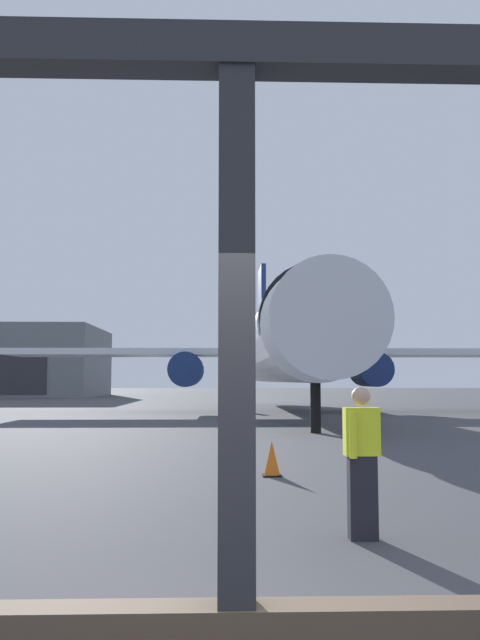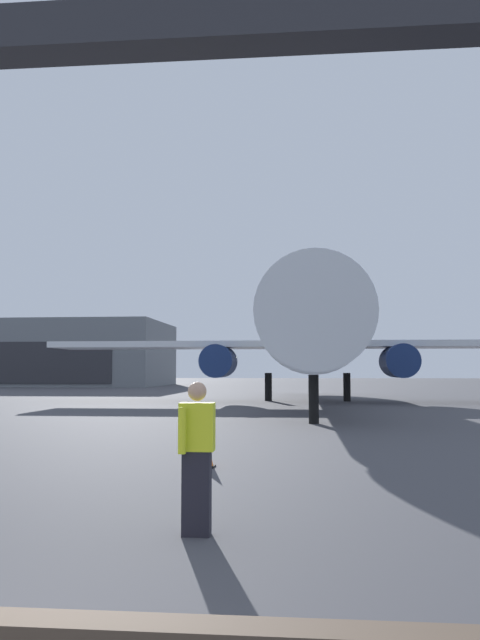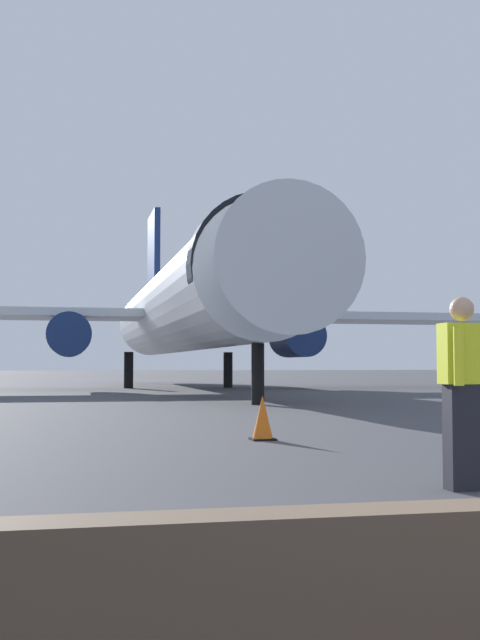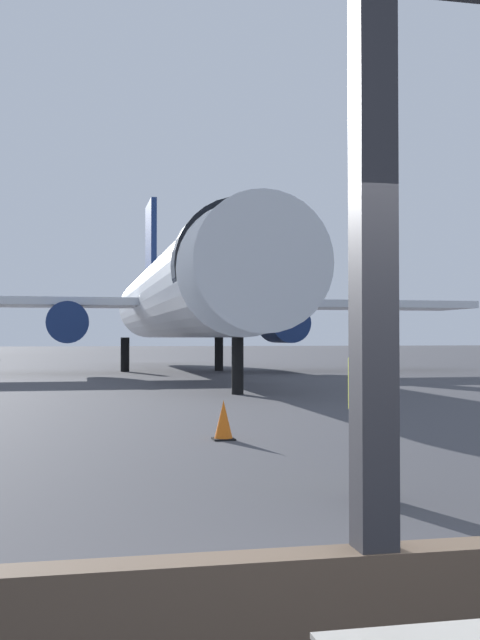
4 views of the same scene
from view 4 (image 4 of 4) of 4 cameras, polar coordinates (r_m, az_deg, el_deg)
ground_plane at (r=43.83m, az=-9.90°, el=-3.52°), size 220.00×220.00×0.00m
window_frame at (r=4.08m, az=9.80°, el=-6.47°), size 8.37×0.24×3.81m
airplane at (r=36.73m, az=-4.42°, el=1.79°), size 30.69×34.25×10.69m
ground_crew_worker at (r=8.43m, az=9.50°, el=-6.83°), size 0.40×0.48×1.74m
traffic_cone at (r=13.12m, az=-1.22°, el=-7.43°), size 0.36×0.36×0.66m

